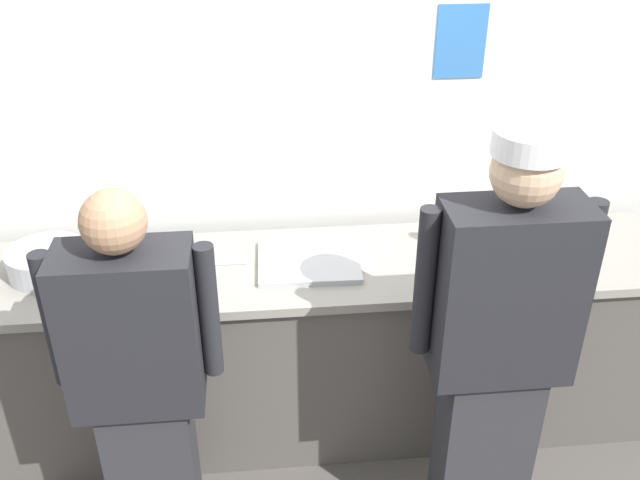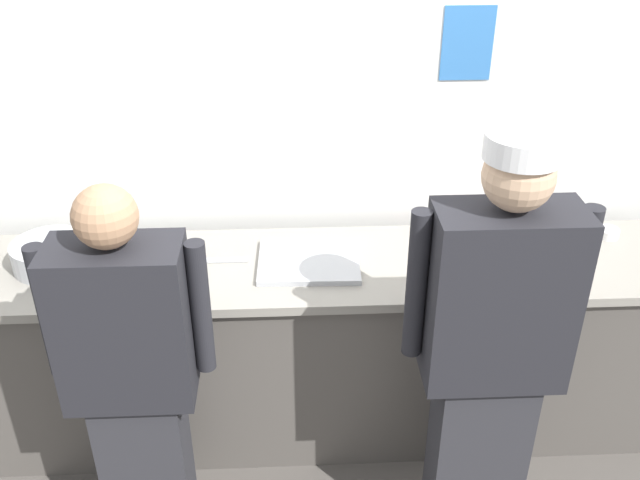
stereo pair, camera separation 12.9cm
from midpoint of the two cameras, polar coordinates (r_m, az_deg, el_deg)
ground_plane at (r=3.35m, az=2.01°, el=-18.39°), size 9.00×9.00×0.00m
wall_back at (r=3.24m, az=1.31°, el=9.40°), size 4.85×0.11×2.74m
prep_counter at (r=3.29m, az=1.67°, el=-8.61°), size 3.09×0.65×0.90m
chef_near_left at (r=2.61m, az=-13.59°, el=-10.79°), size 0.59×0.24×1.59m
chef_center at (r=2.58m, az=15.19°, el=-8.73°), size 0.63×0.24×1.75m
plate_stack_front at (r=3.24m, az=16.43°, el=-0.16°), size 0.21×0.21×0.08m
mixing_bowl_steel at (r=3.18m, az=-19.94°, el=-1.11°), size 0.32×0.32×0.11m
sheet_tray at (r=3.02m, az=0.30°, el=-1.76°), size 0.44×0.37×0.02m
squeeze_bottle_primary at (r=3.08m, az=14.80°, el=-0.33°), size 0.05×0.05×0.21m
squeeze_bottle_secondary at (r=3.15m, az=11.44°, el=0.68°), size 0.06×0.06×0.19m
squeeze_bottle_spare at (r=3.08m, az=19.11°, el=-1.29°), size 0.06×0.06×0.18m
ramekin_orange_sauce at (r=3.51m, az=23.37°, el=0.56°), size 0.10×0.10×0.04m
ramekin_green_sauce at (r=3.04m, az=-13.15°, el=-2.21°), size 0.11×0.11×0.04m
deli_cup at (r=3.05m, az=-15.82°, el=-1.91°), size 0.09×0.09×0.10m
chefs_knife at (r=3.07m, az=-7.68°, el=-1.65°), size 0.28×0.03×0.02m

